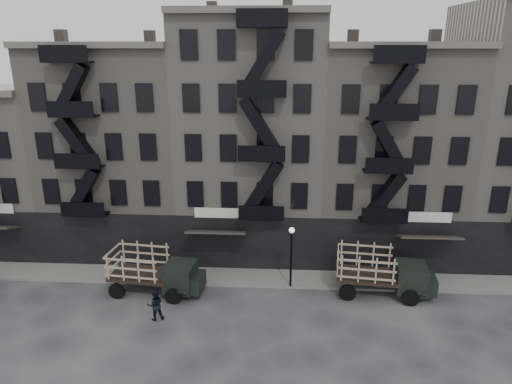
{
  "coord_description": "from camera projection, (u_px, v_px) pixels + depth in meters",
  "views": [
    {
      "loc": [
        2.28,
        -23.99,
        15.26
      ],
      "look_at": [
        0.66,
        4.0,
        6.13
      ],
      "focal_mm": 32.0,
      "sensor_mm": 36.0,
      "label": 1
    }
  ],
  "objects": [
    {
      "name": "ground",
      "position": [
        241.0,
        308.0,
        27.62
      ],
      "size": [
        140.0,
        140.0,
        0.0
      ],
      "primitive_type": "plane",
      "color": "#38383A",
      "rests_on": "ground"
    },
    {
      "name": "sidewalk",
      "position": [
        246.0,
        277.0,
        31.16
      ],
      "size": [
        55.0,
        2.5,
        0.15
      ],
      "primitive_type": "cube",
      "color": "slate",
      "rests_on": "ground"
    },
    {
      "name": "building_west",
      "position": [
        1.0,
        166.0,
        36.2
      ],
      "size": [
        10.0,
        11.35,
        13.2
      ],
      "color": "gray",
      "rests_on": "ground"
    },
    {
      "name": "building_midwest",
      "position": [
        123.0,
        149.0,
        35.18
      ],
      "size": [
        10.0,
        11.35,
        16.2
      ],
      "color": "gray",
      "rests_on": "ground"
    },
    {
      "name": "building_center",
      "position": [
        252.0,
        138.0,
        34.32
      ],
      "size": [
        10.0,
        11.35,
        18.2
      ],
      "color": "gray",
      "rests_on": "ground"
    },
    {
      "name": "building_mideast",
      "position": [
        385.0,
        153.0,
        34.08
      ],
      "size": [
        10.0,
        11.35,
        16.2
      ],
      "color": "gray",
      "rests_on": "ground"
    },
    {
      "name": "lamp_post",
      "position": [
        291.0,
        249.0,
        29.06
      ],
      "size": [
        0.36,
        0.36,
        4.28
      ],
      "color": "black",
      "rests_on": "ground"
    },
    {
      "name": "stake_truck_west",
      "position": [
        154.0,
        268.0,
        28.93
      ],
      "size": [
        6.13,
        3.01,
        2.98
      ],
      "rotation": [
        0.0,
        0.0,
        -0.11
      ],
      "color": "black",
      "rests_on": "ground"
    },
    {
      "name": "stake_truck_east",
      "position": [
        382.0,
        269.0,
        28.73
      ],
      "size": [
        6.25,
        3.06,
        3.03
      ],
      "rotation": [
        0.0,
        0.0,
        -0.11
      ],
      "color": "black",
      "rests_on": "ground"
    },
    {
      "name": "pedestrian_mid",
      "position": [
        155.0,
        305.0,
        26.23
      ],
      "size": [
        1.13,
        1.01,
        1.92
      ],
      "primitive_type": "imported",
      "rotation": [
        0.0,
        0.0,
        3.5
      ],
      "color": "black",
      "rests_on": "ground"
    }
  ]
}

